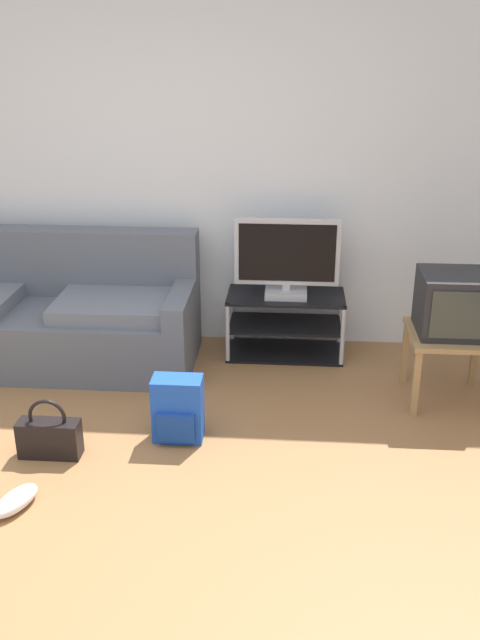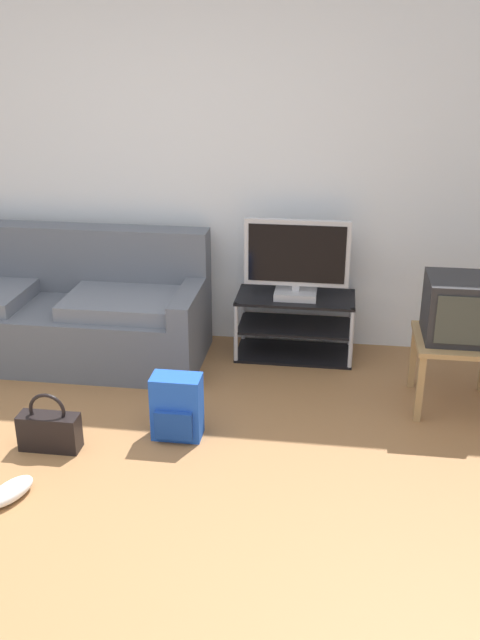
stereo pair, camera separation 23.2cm
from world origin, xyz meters
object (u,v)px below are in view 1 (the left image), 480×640
Objects in this scene: tv_stand at (285,324)px; handbag at (49,437)px; side_table at (450,344)px; backpack at (178,409)px; flat_tv at (287,259)px; couch at (42,316)px; crt_tv at (454,303)px.

tv_stand is 2.39× the size of handbag.
backpack is at bearing -159.68° from side_table.
flat_tv is 1.96m from handbag.
couch is 1.48m from backpack.
handbag is (-1.24, -1.42, -0.10)m from tv_stand.
flat_tv is at bearing 149.99° from side_table.
crt_tv is at bearing 36.87° from backpack.
couch is at bearing -172.91° from tv_stand.
crt_tv reaches higher than backpack.
tv_stand is 1.23m from crt_tv.
backpack is at bearing 18.79° from handbag.
backpack is at bearing -41.89° from couch.
crt_tv reaches higher than handbag.
crt_tv is 2.45m from handbag.
couch is 2.59× the size of tv_stand.
handbag is (0.43, -1.21, -0.20)m from couch.
side_table is (1.01, -0.58, -0.34)m from flat_tv.
flat_tv is at bearing 48.26° from handbag.
couch is 6.19× the size of handbag.
side_table is at bearing 36.36° from backpack.
crt_tv is at bearing -29.32° from flat_tv.
tv_stand is 0.49m from flat_tv.
side_table is at bearing 19.87° from handbag.
flat_tv is at bearing -90.00° from tv_stand.
tv_stand is 1.62× the size of side_table.
handbag is (-0.66, -0.23, -0.07)m from backpack.
crt_tv is 1.22× the size of handbag.
side_table is 1.21× the size of crt_tv.
side_table reaches higher than handbag.
backpack is at bearing -115.95° from tv_stand.
couch reaches higher than backpack.
side_table is 1.34× the size of backpack.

